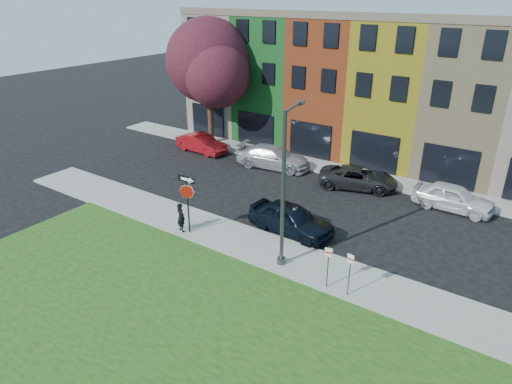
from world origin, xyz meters
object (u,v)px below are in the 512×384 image
Objects in this scene: stop_sign at (187,193)px; man at (181,217)px; sedan_near at (291,219)px; street_lamp at (285,190)px.

stop_sign is 1.53m from man.
sedan_near is 0.67× the size of street_lamp.
man is at bearing -166.34° from stop_sign.
man reaches higher than sedan_near.
street_lamp is (1.23, -2.78, 2.98)m from sedan_near.
stop_sign is 5.70m from street_lamp.
street_lamp is at bearing 2.73° from stop_sign.
stop_sign is 5.57m from sedan_near.
man is at bearing 129.45° from sedan_near.
street_lamp is at bearing -151.83° from sedan_near.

